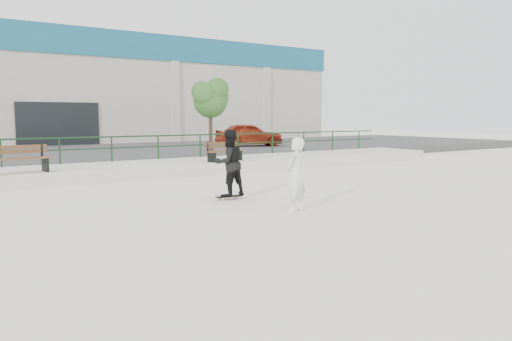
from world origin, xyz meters
TOP-DOWN VIEW (x-y plane):
  - ground at (0.00, 0.00)m, footprint 120.00×120.00m
  - ledge at (0.00, 9.50)m, footprint 30.00×3.00m
  - parking_strip at (0.00, 18.00)m, footprint 60.00×14.00m
  - railing at (-0.00, 10.80)m, footprint 28.00×0.06m
  - commercial_building at (-0.00, 31.99)m, footprint 44.20×16.33m
  - bench_left at (-4.82, 8.47)m, footprint 2.03×0.80m
  - bench_right at (2.85, 8.46)m, footprint 1.80×0.85m
  - tree at (4.48, 12.44)m, footprint 2.06×1.83m
  - red_car at (9.43, 16.55)m, footprint 4.45×2.96m
  - skateboard at (-0.31, 2.87)m, footprint 0.79×0.24m
  - standing_skater at (-0.31, 2.87)m, footprint 0.93×0.74m
  - seated_skater at (0.10, 0.42)m, footprint 0.77×0.64m

SIDE VIEW (x-z plane):
  - ground at x=0.00m, z-range 0.00..0.00m
  - skateboard at x=-0.31m, z-range 0.03..0.12m
  - ledge at x=0.00m, z-range 0.00..0.50m
  - parking_strip at x=0.00m, z-range 0.00..0.50m
  - bench_right at x=2.85m, z-range 0.50..1.29m
  - seated_skater at x=0.10m, z-range 0.00..1.81m
  - bench_left at x=-4.82m, z-range 0.50..1.41m
  - standing_skater at x=-0.31m, z-range 0.09..1.96m
  - red_car at x=9.43m, z-range 0.50..1.91m
  - railing at x=0.00m, z-range 0.73..1.76m
  - tree at x=4.48m, z-range 1.41..5.08m
  - commercial_building at x=0.00m, z-range 0.58..8.58m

